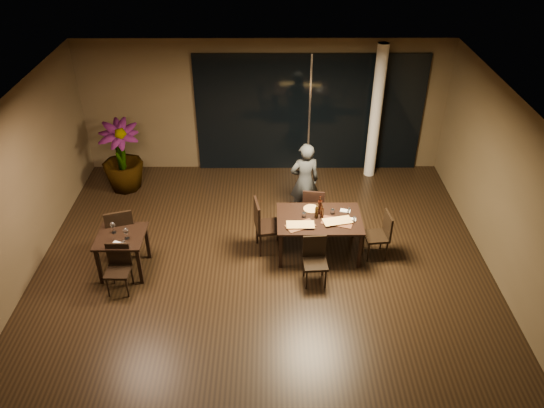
{
  "coord_description": "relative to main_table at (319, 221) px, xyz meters",
  "views": [
    {
      "loc": [
        0.13,
        -6.88,
        6.11
      ],
      "look_at": [
        0.16,
        0.8,
        1.05
      ],
      "focal_mm": 35.0,
      "sensor_mm": 36.0,
      "label": 1
    }
  ],
  "objects": [
    {
      "name": "wine_glass_b",
      "position": [
        -3.27,
        -0.58,
        0.17
      ],
      "size": [
        0.09,
        0.09,
        0.2
      ],
      "primitive_type": null,
      "color": "white",
      "rests_on": "side_table"
    },
    {
      "name": "napkin_far",
      "position": [
        0.48,
        0.22,
        0.08
      ],
      "size": [
        0.2,
        0.15,
        0.01
      ],
      "primitive_type": "cube",
      "rotation": [
        0.0,
        0.0,
        -0.29
      ],
      "color": "silver",
      "rests_on": "main_table"
    },
    {
      "name": "chair_side_far",
      "position": [
        -3.52,
        -0.1,
        -0.1
      ],
      "size": [
        0.59,
        0.59,
        1.03
      ],
      "rotation": [
        0.0,
        0.0,
        3.44
      ],
      "color": "black",
      "rests_on": "ground"
    },
    {
      "name": "potted_plant",
      "position": [
        -4.03,
        2.27,
        0.1
      ],
      "size": [
        1.02,
        1.02,
        1.55
      ],
      "primitive_type": "imported",
      "rotation": [
        0.0,
        0.0,
        0.23
      ],
      "color": "#1B521C",
      "rests_on": "ground"
    },
    {
      "name": "chair_main_far",
      "position": [
        -0.04,
        0.76,
        -0.18
      ],
      "size": [
        0.47,
        0.47,
        0.89
      ],
      "rotation": [
        0.0,
        0.0,
        3.0
      ],
      "color": "black",
      "rests_on": "ground"
    },
    {
      "name": "column",
      "position": [
        1.4,
        2.85,
        0.82
      ],
      "size": [
        0.24,
        0.24,
        3.0
      ],
      "primitive_type": "cylinder",
      "color": "white",
      "rests_on": "ground"
    },
    {
      "name": "wine_glass_a",
      "position": [
        -3.53,
        -0.42,
        0.17
      ],
      "size": [
        0.09,
        0.09,
        0.2
      ],
      "primitive_type": null,
      "color": "white",
      "rests_on": "side_table"
    },
    {
      "name": "chair_main_near",
      "position": [
        -0.12,
        -0.76,
        -0.2
      ],
      "size": [
        0.42,
        0.42,
        0.85
      ],
      "rotation": [
        0.0,
        0.0,
        0.07
      ],
      "color": "black",
      "rests_on": "ground"
    },
    {
      "name": "tumbler_left",
      "position": [
        -0.27,
        0.04,
        0.12
      ],
      "size": [
        0.07,
        0.07,
        0.09
      ],
      "primitive_type": "cylinder",
      "color": "white",
      "rests_on": "main_table"
    },
    {
      "name": "napkin_near",
      "position": [
        0.55,
        -0.05,
        0.08
      ],
      "size": [
        0.2,
        0.13,
        0.01
      ],
      "primitive_type": "cube",
      "rotation": [
        0.0,
        0.0,
        -0.18
      ],
      "color": "white",
      "rests_on": "main_table"
    },
    {
      "name": "pizza_board_left",
      "position": [
        -0.35,
        -0.24,
        0.08
      ],
      "size": [
        0.56,
        0.44,
        0.01
      ],
      "primitive_type": "cube",
      "rotation": [
        0.0,
        0.0,
        0.44
      ],
      "color": "#4F2D19",
      "rests_on": "main_table"
    },
    {
      "name": "diner",
      "position": [
        -0.2,
        1.19,
        0.13
      ],
      "size": [
        0.6,
        0.46,
        1.6
      ],
      "primitive_type": "imported",
      "rotation": [
        0.0,
        0.0,
        3.34
      ],
      "color": "#292C2E",
      "rests_on": "ground"
    },
    {
      "name": "wall_back",
      "position": [
        -1.0,
        3.25,
        0.82
      ],
      "size": [
        8.0,
        0.1,
        3.0
      ],
      "primitive_type": "cube",
      "color": "#4C3E28",
      "rests_on": "ground"
    },
    {
      "name": "oblong_pizza_left",
      "position": [
        -0.35,
        -0.24,
        0.1
      ],
      "size": [
        0.47,
        0.22,
        0.02
      ],
      "primitive_type": null,
      "rotation": [
        0.0,
        0.0,
        0.01
      ],
      "color": "maroon",
      "rests_on": "pizza_board_left"
    },
    {
      "name": "chair_side_near",
      "position": [
        -3.37,
        -0.95,
        -0.2
      ],
      "size": [
        0.4,
        0.4,
        0.85
      ],
      "rotation": [
        0.0,
        0.0,
        -0.02
      ],
      "color": "black",
      "rests_on": "ground"
    },
    {
      "name": "ground",
      "position": [
        -1.0,
        -0.8,
        -0.68
      ],
      "size": [
        8.0,
        8.0,
        0.0
      ],
      "primitive_type": "plane",
      "color": "black",
      "rests_on": "ground"
    },
    {
      "name": "bottle_b",
      "position": [
        0.04,
        0.01,
        0.21
      ],
      "size": [
        0.06,
        0.06,
        0.27
      ],
      "primitive_type": null,
      "color": "black",
      "rests_on": "main_table"
    },
    {
      "name": "ceiling",
      "position": [
        -1.0,
        -0.8,
        2.34
      ],
      "size": [
        8.0,
        8.0,
        0.04
      ],
      "primitive_type": "cube",
      "color": "silver",
      "rests_on": "wall_back"
    },
    {
      "name": "bottle_a",
      "position": [
        -0.05,
        0.01,
        0.22
      ],
      "size": [
        0.06,
        0.06,
        0.29
      ],
      "primitive_type": null,
      "color": "black",
      "rests_on": "main_table"
    },
    {
      "name": "chair_main_left",
      "position": [
        -0.98,
        0.08,
        -0.09
      ],
      "size": [
        0.56,
        0.56,
        1.04
      ],
      "rotation": [
        0.0,
        0.0,
        1.75
      ],
      "color": "black",
      "rests_on": "ground"
    },
    {
      "name": "main_table",
      "position": [
        0.0,
        0.0,
        0.0
      ],
      "size": [
        1.5,
        1.0,
        0.75
      ],
      "color": "black",
      "rests_on": "ground"
    },
    {
      "name": "bottle_c",
      "position": [
        0.01,
        0.15,
        0.25
      ],
      "size": [
        0.08,
        0.08,
        0.35
      ],
      "primitive_type": null,
      "color": "black",
      "rests_on": "main_table"
    },
    {
      "name": "side_napkin",
      "position": [
        -3.39,
        -0.74,
        0.08
      ],
      "size": [
        0.21,
        0.17,
        0.01
      ],
      "primitive_type": "cube",
      "rotation": [
        0.0,
        0.0,
        -0.38
      ],
      "color": "white",
      "rests_on": "side_table"
    },
    {
      "name": "side_table",
      "position": [
        -3.4,
        -0.5,
        -0.05
      ],
      "size": [
        0.8,
        0.8,
        0.75
      ],
      "color": "black",
      "rests_on": "ground"
    },
    {
      "name": "wall_right",
      "position": [
        3.05,
        -0.8,
        0.82
      ],
      "size": [
        0.1,
        8.0,
        3.0
      ],
      "primitive_type": "cube",
      "color": "#4C3E28",
      "rests_on": "ground"
    },
    {
      "name": "round_pizza",
      "position": [
        -0.12,
        0.28,
        0.08
      ],
      "size": [
        0.28,
        0.28,
        0.01
      ],
      "primitive_type": "cylinder",
      "color": "#A92412",
      "rests_on": "main_table"
    },
    {
      "name": "oblong_pizza_right",
      "position": [
        0.3,
        -0.13,
        0.1
      ],
      "size": [
        0.51,
        0.32,
        0.02
      ],
      "primitive_type": null,
      "rotation": [
        0.0,
        0.0,
        0.22
      ],
      "color": "maroon",
      "rests_on": "pizza_board_right"
    },
    {
      "name": "tumbler_right",
      "position": [
        0.24,
        0.14,
        0.12
      ],
      "size": [
        0.07,
        0.07,
        0.09
      ],
      "primitive_type": "cylinder",
      "color": "white",
      "rests_on": "main_table"
    },
    {
      "name": "window_panel",
      "position": [
        0.0,
        3.16,
        0.67
      ],
      "size": [
        5.0,
        0.06,
        2.7
      ],
      "primitive_type": "cube",
      "color": "black",
      "rests_on": "ground"
    },
    {
      "name": "chair_main_right",
      "position": [
        1.1,
        -0.09,
        -0.18
      ],
      "size": [
        0.45,
        0.45,
        0.88
      ],
      "rotation": [
        0.0,
        0.0,
        -1.46
      ],
      "color": "black",
      "rests_on": "ground"
    },
    {
      "name": "pizza_board_right",
      "position": [
        0.3,
        -0.13,
        0.08
      ],
      "size": [
        0.59,
        0.42,
        0.01
      ],
      "primitive_type": "cube",
      "rotation": [
        0.0,
        0.0,
        -0.31
      ],
      "color": "#4C2818",
      "rests_on": "main_table"
    },
    {
      "name": "wall_left",
      "position": [
        -5.05,
        -0.8,
        0.82
      ],
      "size": [
        0.1,
        8.0,
        3.0
      ],
      "primitive_type": "cube",
      "color": "#4C3E28",
      "rests_on": "ground"
    }
  ]
}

